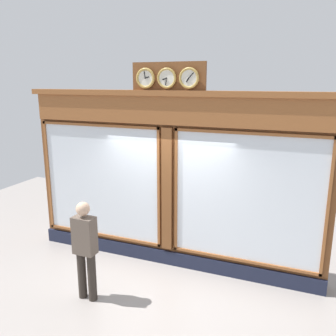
% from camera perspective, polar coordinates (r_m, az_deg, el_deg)
% --- Properties ---
extents(shop_facade, '(5.89, 0.42, 3.85)m').
position_cam_1_polar(shop_facade, '(6.74, 0.40, -1.88)').
color(shop_facade, brown).
rests_on(shop_facade, ground_plane).
extents(pedestrian, '(0.37, 0.23, 1.69)m').
position_cam_1_polar(pedestrian, '(5.97, -13.20, -12.27)').
color(pedestrian, '#312A24').
rests_on(pedestrian, ground_plane).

